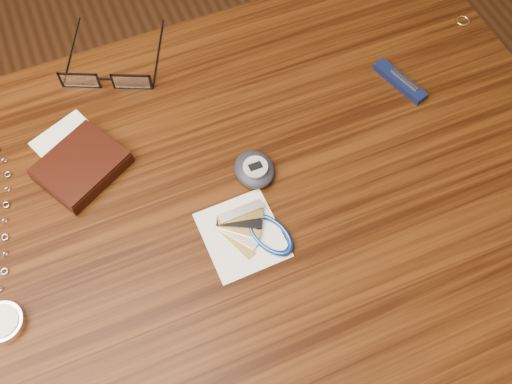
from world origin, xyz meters
TOP-DOWN VIEW (x-y plane):
  - ground at (0.00, 0.00)m, footprint 3.80×3.80m
  - desk at (0.00, 0.00)m, footprint 1.00×0.70m
  - wallet_and_card at (-0.13, 0.15)m, footprint 0.13×0.16m
  - eyeglasses at (-0.06, 0.28)m, footprint 0.17×0.18m
  - gold_ring at (0.47, 0.19)m, footprint 0.03×0.03m
  - pocket_watch at (-0.26, -0.00)m, footprint 0.10×0.36m
  - pedometer at (0.07, 0.06)m, footprint 0.05×0.06m
  - notepad_keys at (0.04, -0.02)m, footprint 0.11×0.10m
  - pocket_knife at (0.32, 0.12)m, footprint 0.04×0.09m

SIDE VIEW (x-z plane):
  - ground at x=0.00m, z-range 0.00..0.00m
  - desk at x=0.00m, z-range 0.27..1.02m
  - gold_ring at x=0.47m, z-range 0.75..0.75m
  - notepad_keys at x=0.04m, z-range 0.75..0.76m
  - pocket_knife at x=0.32m, z-range 0.75..0.76m
  - pocket_watch at x=-0.26m, z-range 0.75..0.76m
  - pedometer at x=0.07m, z-range 0.75..0.77m
  - wallet_and_card at x=-0.13m, z-range 0.75..0.77m
  - eyeglasses at x=-0.06m, z-range 0.75..0.78m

